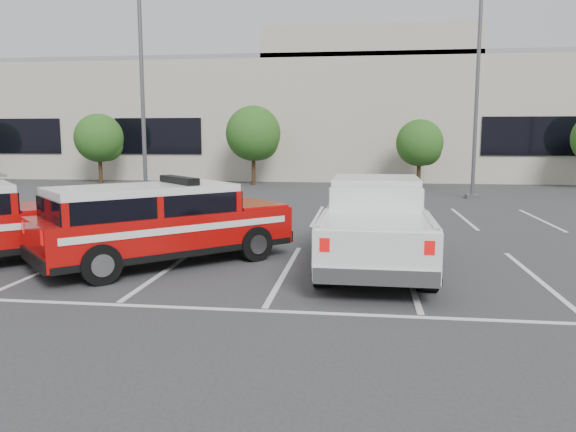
% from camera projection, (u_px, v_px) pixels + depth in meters
% --- Properties ---
extents(ground, '(120.00, 120.00, 0.00)m').
position_uv_depth(ground, '(286.00, 272.00, 12.55)').
color(ground, '#303032').
rests_on(ground, ground).
extents(stall_markings, '(23.00, 15.00, 0.01)m').
position_uv_depth(stall_markings, '(306.00, 236.00, 16.96)').
color(stall_markings, silver).
rests_on(stall_markings, ground).
extents(convention_building, '(60.00, 16.99, 13.20)m').
position_uv_depth(convention_building, '(344.00, 113.00, 43.13)').
color(convention_building, '#C0B3A2').
rests_on(convention_building, ground).
extents(tree_left, '(3.07, 3.07, 4.42)m').
position_uv_depth(tree_left, '(101.00, 140.00, 35.72)').
color(tree_left, '#3F2B19').
rests_on(tree_left, ground).
extents(tree_mid_left, '(3.37, 3.37, 4.85)m').
position_uv_depth(tree_mid_left, '(255.00, 135.00, 34.39)').
color(tree_mid_left, '#3F2B19').
rests_on(tree_mid_left, ground).
extents(tree_mid_right, '(2.77, 2.77, 3.99)m').
position_uv_depth(tree_mid_right, '(421.00, 145.00, 33.17)').
color(tree_mid_right, '#3F2B19').
rests_on(tree_mid_right, ground).
extents(light_pole_left, '(0.90, 0.60, 10.24)m').
position_uv_depth(light_pole_left, '(142.00, 86.00, 24.63)').
color(light_pole_left, '#59595E').
rests_on(light_pole_left, ground).
extents(light_pole_mid, '(0.90, 0.60, 10.24)m').
position_uv_depth(light_pole_mid, '(477.00, 90.00, 26.61)').
color(light_pole_mid, '#59595E').
rests_on(light_pole_mid, ground).
extents(fire_chief_suv, '(5.71, 5.59, 2.06)m').
position_uv_depth(fire_chief_suv, '(161.00, 229.00, 13.20)').
color(fire_chief_suv, '#A00907').
rests_on(fire_chief_suv, ground).
extents(white_pickup, '(2.38, 6.65, 2.03)m').
position_uv_depth(white_pickup, '(375.00, 231.00, 13.21)').
color(white_pickup, silver).
rests_on(white_pickup, ground).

